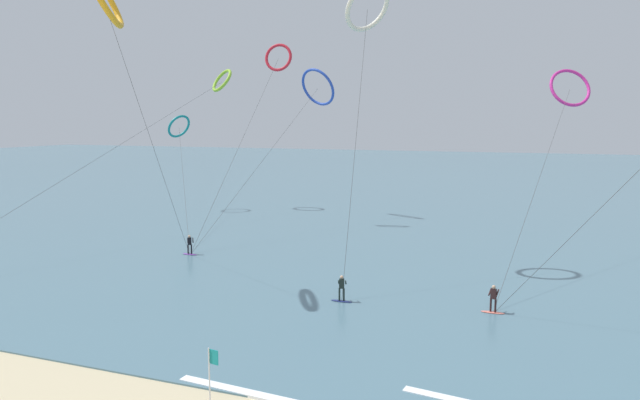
{
  "coord_description": "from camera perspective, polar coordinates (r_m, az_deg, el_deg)",
  "views": [
    {
      "loc": [
        13.13,
        -12.79,
        11.43
      ],
      "look_at": [
        0.0,
        22.39,
        6.28
      ],
      "focal_mm": 32.39,
      "sensor_mm": 36.0,
      "label": 1
    }
  ],
  "objects": [
    {
      "name": "kite_cobalt",
      "position": [
        70.58,
        -0.23,
        11.07
      ],
      "size": [
        5.44,
        26.68,
        17.69
      ],
      "rotation": [
        0.0,
        0.0,
        2.76
      ],
      "color": "#2647B7",
      "rests_on": "ground"
    },
    {
      "name": "beach_flag",
      "position": [
        24.1,
        -10.68,
        -16.08
      ],
      "size": [
        0.47,
        0.1,
        2.58
      ],
      "color": "silver",
      "rests_on": "ground"
    },
    {
      "name": "sea_water",
      "position": [
        121.42,
        14.18,
        2.19
      ],
      "size": [
        400.0,
        200.0,
        0.08
      ],
      "primitive_type": "cube",
      "color": "slate",
      "rests_on": "ground"
    },
    {
      "name": "surfer_navy",
      "position": [
        36.92,
        2.16,
        -8.89
      ],
      "size": [
        1.4,
        0.63,
        1.7
      ],
      "rotation": [
        0.0,
        0.0,
        0.25
      ],
      "color": "navy",
      "rests_on": "ground"
    },
    {
      "name": "surfer_violet",
      "position": [
        50.7,
        -12.75,
        -4.46
      ],
      "size": [
        1.4,
        0.72,
        1.7
      ],
      "rotation": [
        0.0,
        0.0,
        3.75
      ],
      "color": "purple",
      "rests_on": "ground"
    },
    {
      "name": "surfer_coral",
      "position": [
        36.31,
        16.75,
        -9.51
      ],
      "size": [
        1.4,
        0.62,
        1.7
      ],
      "rotation": [
        0.0,
        0.0,
        2.92
      ],
      "color": "#EA7260",
      "rests_on": "ground"
    },
    {
      "name": "kite_lime",
      "position": [
        77.65,
        -9.71,
        11.53
      ],
      "size": [
        4.26,
        47.63,
        18.25
      ],
      "rotation": [
        0.0,
        0.0,
        5.71
      ],
      "color": "#8CC62D",
      "rests_on": "ground"
    },
    {
      "name": "kite_magenta",
      "position": [
        59.51,
        23.47,
        10.12
      ],
      "size": [
        6.91,
        26.55,
        16.35
      ],
      "rotation": [
        0.0,
        0.0,
        0.46
      ],
      "color": "#CC288E",
      "rests_on": "ground"
    },
    {
      "name": "kite_crimson",
      "position": [
        64.88,
        -4.15,
        13.84
      ],
      "size": [
        3.17,
        18.0,
        19.86
      ],
      "rotation": [
        0.0,
        0.0,
        0.06
      ],
      "color": "red",
      "rests_on": "ground"
    },
    {
      "name": "kite_teal",
      "position": [
        76.28,
        -13.76,
        7.06
      ],
      "size": [
        16.88,
        23.71,
        12.25
      ],
      "rotation": [
        0.0,
        0.0,
        4.42
      ],
      "color": "teal",
      "rests_on": "ground"
    },
    {
      "name": "kite_ivory",
      "position": [
        45.88,
        4.71,
        18.45
      ],
      "size": [
        4.19,
        12.17,
        21.71
      ],
      "rotation": [
        0.0,
        0.0,
        4.17
      ],
      "color": "silver",
      "rests_on": "ground"
    }
  ]
}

